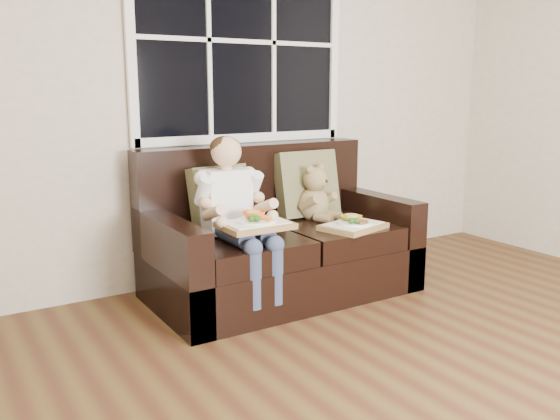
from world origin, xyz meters
TOP-DOWN VIEW (x-y plane):
  - window_back at (-0.10, 2.48)m, footprint 1.62×0.04m
  - loveseat at (-0.10, 2.02)m, footprint 1.70×0.92m
  - pillow_left at (-0.44, 2.17)m, footprint 0.42×0.22m
  - pillow_right at (0.24, 2.17)m, footprint 0.46×0.21m
  - child at (-0.48, 1.89)m, footprint 0.41×0.61m
  - teddy_bear at (0.23, 2.05)m, footprint 0.27×0.32m
  - tray_left at (-0.45, 1.68)m, footprint 0.40×0.30m
  - tray_right at (0.27, 1.68)m, footprint 0.45×0.39m

SIDE VIEW (x-z plane):
  - loveseat at x=-0.10m, z-range -0.17..0.79m
  - tray_right at x=0.27m, z-range 0.43..0.52m
  - tray_left at x=-0.45m, z-range 0.53..0.62m
  - teddy_bear at x=0.23m, z-range 0.41..0.80m
  - pillow_left at x=-0.44m, z-range 0.44..0.86m
  - child at x=-0.48m, z-range 0.19..1.13m
  - pillow_right at x=0.24m, z-range 0.44..0.91m
  - window_back at x=-0.10m, z-range 0.96..2.33m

